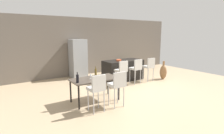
{
  "coord_description": "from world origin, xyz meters",
  "views": [
    {
      "loc": [
        -4.47,
        -5.32,
        2.11
      ],
      "look_at": [
        -0.83,
        0.23,
        0.85
      ],
      "focal_mm": 28.42,
      "sensor_mm": 36.0,
      "label": 1
    }
  ],
  "objects_px": {
    "kitchen_island": "(123,70)",
    "dining_table": "(95,80)",
    "wine_bottle_end": "(96,72)",
    "refrigerator": "(78,59)",
    "wine_bottle_right": "(77,78)",
    "fruit_bowl": "(119,60)",
    "bar_chair_middle": "(136,68)",
    "dining_chair_far": "(117,84)",
    "bar_chair_right": "(149,66)",
    "potted_plant": "(128,64)",
    "wine_glass_left": "(91,75)",
    "bar_chair_left": "(122,70)",
    "floor_vase": "(163,72)",
    "dining_chair_near": "(97,87)"
  },
  "relations": [
    {
      "from": "wine_bottle_right",
      "to": "potted_plant",
      "type": "xyz_separation_m",
      "value": [
        4.52,
        3.39,
        -0.52
      ]
    },
    {
      "from": "bar_chair_left",
      "to": "dining_chair_far",
      "type": "relative_size",
      "value": 1.0
    },
    {
      "from": "dining_chair_far",
      "to": "wine_glass_left",
      "type": "height_order",
      "value": "dining_chair_far"
    },
    {
      "from": "wine_bottle_end",
      "to": "wine_glass_left",
      "type": "relative_size",
      "value": 1.74
    },
    {
      "from": "wine_bottle_right",
      "to": "refrigerator",
      "type": "relative_size",
      "value": 0.17
    },
    {
      "from": "floor_vase",
      "to": "potted_plant",
      "type": "height_order",
      "value": "floor_vase"
    },
    {
      "from": "potted_plant",
      "to": "bar_chair_left",
      "type": "bearing_deg",
      "value": -132.94
    },
    {
      "from": "bar_chair_left",
      "to": "floor_vase",
      "type": "distance_m",
      "value": 2.37
    },
    {
      "from": "kitchen_island",
      "to": "fruit_bowl",
      "type": "xyz_separation_m",
      "value": [
        -0.3,
        -0.08,
        0.5
      ]
    },
    {
      "from": "refrigerator",
      "to": "fruit_bowl",
      "type": "height_order",
      "value": "refrigerator"
    },
    {
      "from": "kitchen_island",
      "to": "dining_chair_far",
      "type": "xyz_separation_m",
      "value": [
        -1.96,
        -2.34,
        0.24
      ]
    },
    {
      "from": "kitchen_island",
      "to": "wine_glass_left",
      "type": "xyz_separation_m",
      "value": [
        -2.42,
        -1.57,
        0.4
      ]
    },
    {
      "from": "kitchen_island",
      "to": "bar_chair_middle",
      "type": "xyz_separation_m",
      "value": [
        0.09,
        -0.8,
        0.24
      ]
    },
    {
      "from": "bar_chair_middle",
      "to": "dining_chair_near",
      "type": "xyz_separation_m",
      "value": [
        -2.72,
        -1.54,
        0.0
      ]
    },
    {
      "from": "dining_chair_far",
      "to": "wine_bottle_right",
      "type": "distance_m",
      "value": 1.14
    },
    {
      "from": "dining_chair_near",
      "to": "wine_bottle_end",
      "type": "height_order",
      "value": "dining_chair_near"
    },
    {
      "from": "bar_chair_right",
      "to": "floor_vase",
      "type": "distance_m",
      "value": 0.9
    },
    {
      "from": "kitchen_island",
      "to": "dining_table",
      "type": "height_order",
      "value": "kitchen_island"
    },
    {
      "from": "kitchen_island",
      "to": "bar_chair_left",
      "type": "xyz_separation_m",
      "value": [
        -0.66,
        -0.8,
        0.24
      ]
    },
    {
      "from": "bar_chair_right",
      "to": "potted_plant",
      "type": "xyz_separation_m",
      "value": [
        0.74,
        2.43,
        -0.35
      ]
    },
    {
      "from": "dining_chair_near",
      "to": "fruit_bowl",
      "type": "distance_m",
      "value": 3.25
    },
    {
      "from": "bar_chair_right",
      "to": "wine_glass_left",
      "type": "distance_m",
      "value": 3.37
    },
    {
      "from": "bar_chair_left",
      "to": "bar_chair_right",
      "type": "bearing_deg",
      "value": 0.0
    },
    {
      "from": "bar_chair_right",
      "to": "dining_chair_far",
      "type": "xyz_separation_m",
      "value": [
        -2.81,
        -1.54,
        0.0
      ]
    },
    {
      "from": "wine_bottle_right",
      "to": "fruit_bowl",
      "type": "height_order",
      "value": "wine_bottle_right"
    },
    {
      "from": "dining_table",
      "to": "wine_bottle_end",
      "type": "height_order",
      "value": "wine_bottle_end"
    },
    {
      "from": "wine_glass_left",
      "to": "floor_vase",
      "type": "bearing_deg",
      "value": 9.27
    },
    {
      "from": "bar_chair_middle",
      "to": "bar_chair_right",
      "type": "distance_m",
      "value": 0.76
    },
    {
      "from": "bar_chair_middle",
      "to": "dining_table",
      "type": "bearing_deg",
      "value": -161.52
    },
    {
      "from": "bar_chair_middle",
      "to": "dining_chair_far",
      "type": "height_order",
      "value": "same"
    },
    {
      "from": "refrigerator",
      "to": "floor_vase",
      "type": "bearing_deg",
      "value": -38.59
    },
    {
      "from": "wine_bottle_end",
      "to": "wine_glass_left",
      "type": "distance_m",
      "value": 0.43
    },
    {
      "from": "dining_chair_far",
      "to": "wine_bottle_end",
      "type": "relative_size",
      "value": 3.48
    },
    {
      "from": "wine_glass_left",
      "to": "bar_chair_right",
      "type": "bearing_deg",
      "value": 13.16
    },
    {
      "from": "bar_chair_middle",
      "to": "wine_glass_left",
      "type": "distance_m",
      "value": 2.63
    },
    {
      "from": "floor_vase",
      "to": "kitchen_island",
      "type": "bearing_deg",
      "value": 151.83
    },
    {
      "from": "bar_chair_left",
      "to": "wine_glass_left",
      "type": "height_order",
      "value": "bar_chair_left"
    },
    {
      "from": "dining_table",
      "to": "fruit_bowl",
      "type": "distance_m",
      "value": 2.52
    },
    {
      "from": "bar_chair_middle",
      "to": "fruit_bowl",
      "type": "distance_m",
      "value": 0.86
    },
    {
      "from": "dining_table",
      "to": "refrigerator",
      "type": "relative_size",
      "value": 0.81
    },
    {
      "from": "bar_chair_middle",
      "to": "kitchen_island",
      "type": "bearing_deg",
      "value": 96.67
    },
    {
      "from": "wine_glass_left",
      "to": "refrigerator",
      "type": "distance_m",
      "value": 3.33
    },
    {
      "from": "dining_table",
      "to": "wine_bottle_right",
      "type": "height_order",
      "value": "wine_bottle_right"
    },
    {
      "from": "wine_bottle_end",
      "to": "wine_bottle_right",
      "type": "bearing_deg",
      "value": -150.06
    },
    {
      "from": "wine_bottle_end",
      "to": "potted_plant",
      "type": "bearing_deg",
      "value": 38.29
    },
    {
      "from": "wine_bottle_end",
      "to": "refrigerator",
      "type": "bearing_deg",
      "value": 78.44
    },
    {
      "from": "wine_bottle_right",
      "to": "bar_chair_left",
      "type": "bearing_deg",
      "value": 23.1
    },
    {
      "from": "wine_glass_left",
      "to": "floor_vase",
      "type": "xyz_separation_m",
      "value": [
        4.1,
        0.67,
        -0.52
      ]
    },
    {
      "from": "kitchen_island",
      "to": "wine_bottle_right",
      "type": "height_order",
      "value": "wine_bottle_right"
    },
    {
      "from": "dining_table",
      "to": "fruit_bowl",
      "type": "xyz_separation_m",
      "value": [
        1.99,
        1.52,
        0.28
      ]
    }
  ]
}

